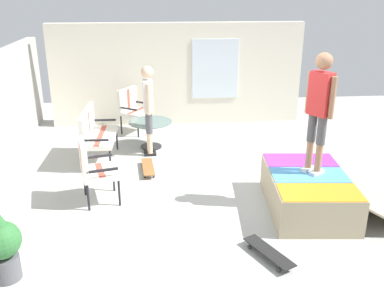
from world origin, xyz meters
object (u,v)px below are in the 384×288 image
(patio_table, at_px, (151,129))
(skateboard_by_bench, at_px, (148,167))
(patio_chair_by_wall, at_px, (92,166))
(person_watching, at_px, (148,103))
(skateboard_spare, at_px, (269,252))
(patio_chair_near_house, at_px, (132,106))
(potted_plant, at_px, (2,244))
(skate_ramp, at_px, (310,192))
(patio_bench, at_px, (94,131))
(person_skater, at_px, (320,104))

(patio_table, xyz_separation_m, skateboard_by_bench, (-1.25, 0.05, -0.32))
(patio_chair_by_wall, height_order, person_watching, person_watching)
(patio_table, height_order, skateboard_spare, patio_table)
(patio_chair_near_house, bearing_deg, potted_plant, 166.84)
(patio_chair_by_wall, bearing_deg, patio_chair_near_house, -7.48)
(skate_ramp, bearing_deg, patio_bench, 57.68)
(patio_bench, bearing_deg, person_skater, -120.93)
(skate_ramp, height_order, skateboard_spare, skate_ramp)
(skate_ramp, bearing_deg, potted_plant, 108.09)
(person_watching, distance_m, skateboard_spare, 4.09)
(patio_chair_near_house, height_order, skateboard_spare, patio_chair_near_house)
(patio_table, relative_size, skateboard_spare, 1.12)
(patio_chair_near_house, bearing_deg, patio_table, -158.29)
(skateboard_spare, relative_size, potted_plant, 0.88)
(patio_bench, relative_size, person_skater, 0.70)
(skateboard_by_bench, height_order, skateboard_spare, same)
(patio_chair_by_wall, bearing_deg, patio_bench, 6.25)
(skateboard_by_bench, distance_m, potted_plant, 3.37)
(patio_bench, height_order, skateboard_by_bench, patio_bench)
(patio_chair_near_house, distance_m, skateboard_spare, 5.51)
(skateboard_by_bench, bearing_deg, skate_ramp, -122.93)
(patio_bench, xyz_separation_m, patio_chair_by_wall, (-1.69, -0.19, -0.00))
(skateboard_spare, xyz_separation_m, potted_plant, (-0.13, 3.15, 0.38))
(patio_bench, distance_m, person_watching, 1.16)
(patio_bench, bearing_deg, skateboard_spare, -143.17)
(skate_ramp, relative_size, person_skater, 1.14)
(patio_bench, height_order, skateboard_spare, patio_bench)
(skateboard_spare, bearing_deg, patio_bench, 36.83)
(person_watching, xyz_separation_m, skateboard_by_bench, (-0.86, 0.03, -0.98))
(patio_chair_near_house, relative_size, skateboard_by_bench, 1.25)
(patio_bench, distance_m, person_skater, 4.24)
(skateboard_by_bench, bearing_deg, person_watching, -1.92)
(person_skater, relative_size, skateboard_spare, 2.23)
(patio_chair_by_wall, height_order, patio_table, patio_chair_by_wall)
(person_watching, relative_size, skateboard_by_bench, 2.20)
(patio_bench, bearing_deg, skateboard_by_bench, -120.77)
(person_watching, relative_size, potted_plant, 1.95)
(person_watching, height_order, person_skater, person_skater)
(person_skater, relative_size, potted_plant, 1.95)
(person_watching, bearing_deg, skateboard_spare, -157.61)
(skateboard_spare, bearing_deg, person_skater, -36.97)
(skateboard_by_bench, bearing_deg, person_skater, -120.99)
(patio_chair_near_house, bearing_deg, patio_chair_by_wall, 172.52)
(skate_ramp, distance_m, skateboard_by_bench, 2.96)
(person_skater, bearing_deg, person_watching, 46.32)
(patio_bench, xyz_separation_m, person_skater, (-2.12, -3.53, 1.02))
(patio_table, height_order, skateboard_by_bench, patio_table)
(person_watching, distance_m, potted_plant, 4.18)
(patio_bench, xyz_separation_m, patio_table, (0.65, -1.06, -0.21))
(patio_chair_by_wall, relative_size, potted_plant, 1.11)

